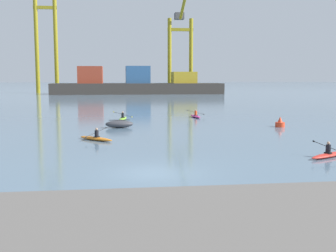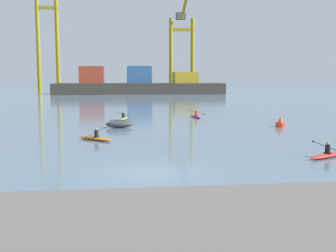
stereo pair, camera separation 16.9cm
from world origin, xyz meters
name	(u,v)px [view 1 (the left image)]	position (x,y,z in m)	size (l,w,h in m)	color
ground_plane	(155,173)	(0.00, 0.00, 0.00)	(800.00, 800.00, 0.00)	slate
container_barge	(136,85)	(3.83, 98.86, 2.62)	(48.47, 9.23, 7.92)	#38332D
gantry_crane_west	(45,26)	(-22.45, 108.31, 19.92)	(6.80, 17.68, 42.32)	olive
gantry_crane_west_mid	(181,40)	(17.89, 106.81, 16.00)	(7.89, 20.61, 31.53)	olive
capsized_dinghy	(119,124)	(-1.61, 18.91, 0.35)	(2.63, 1.16, 0.76)	#38383D
channel_buoy	(280,123)	(13.69, 17.68, 0.36)	(0.90, 0.90, 1.00)	red
kayak_red	(329,154)	(10.66, 2.81, 0.17)	(3.24, 2.22, 0.95)	red
kayak_orange	(96,138)	(-3.43, 11.28, 0.17)	(2.86, 2.80, 0.95)	orange
kayak_lime	(123,118)	(-1.16, 26.25, 0.17)	(2.20, 3.45, 0.96)	#7ABC2D
kayak_magenta	(196,116)	(7.44, 28.00, 0.17)	(2.23, 3.44, 0.95)	#C13384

